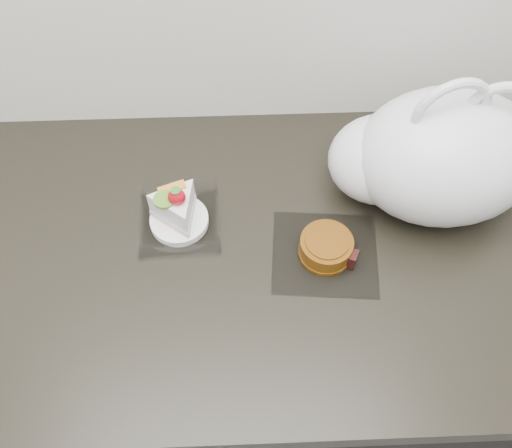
# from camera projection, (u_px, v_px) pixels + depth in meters

# --- Properties ---
(counter) EXTENTS (2.04, 0.64, 0.90)m
(counter) POSITION_uv_depth(u_px,v_px,m) (215.00, 349.00, 1.33)
(counter) COLOR black
(counter) RESTS_ON ground
(cake_tray) EXTENTS (0.14, 0.14, 0.11)m
(cake_tray) POSITION_uv_depth(u_px,v_px,m) (178.00, 214.00, 0.97)
(cake_tray) COLOR white
(cake_tray) RESTS_ON counter
(mooncake_wrap) EXTENTS (0.19, 0.18, 0.04)m
(mooncake_wrap) POSITION_uv_depth(u_px,v_px,m) (327.00, 249.00, 0.94)
(mooncake_wrap) COLOR white
(mooncake_wrap) RESTS_ON counter
(plastic_bag) EXTENTS (0.34, 0.24, 0.28)m
(plastic_bag) POSITION_uv_depth(u_px,v_px,m) (432.00, 157.00, 0.93)
(plastic_bag) COLOR silver
(plastic_bag) RESTS_ON counter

